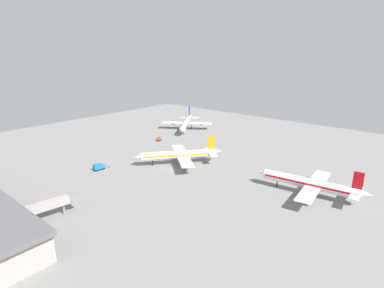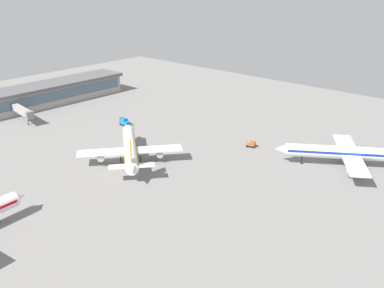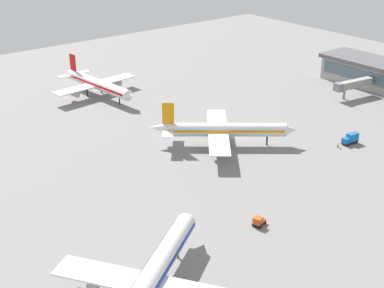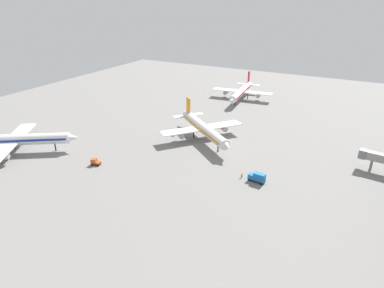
% 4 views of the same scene
% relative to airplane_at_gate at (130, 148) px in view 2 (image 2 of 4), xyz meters
% --- Properties ---
extents(ground, '(288.00, 288.00, 0.00)m').
position_rel_airplane_at_gate_xyz_m(ground, '(2.17, -8.27, -4.96)').
color(ground, gray).
extents(terminal_building, '(90.04, 17.31, 10.29)m').
position_rel_airplane_at_gate_xyz_m(terminal_building, '(-17.38, -86.21, 0.28)').
color(terminal_building, '#9E9993').
rests_on(terminal_building, ground).
extents(airplane_at_gate, '(32.68, 37.38, 13.65)m').
position_rel_airplane_at_gate_xyz_m(airplane_at_gate, '(0.00, 0.00, 0.00)').
color(airplane_at_gate, white).
rests_on(airplane_at_gate, ground).
extents(airplane_distant, '(34.50, 40.97, 14.19)m').
position_rel_airplane_at_gate_xyz_m(airplane_distant, '(-45.39, 57.65, 0.20)').
color(airplane_distant, white).
rests_on(airplane_distant, ground).
extents(catering_truck, '(2.73, 5.78, 3.30)m').
position_rel_airplane_at_gate_xyz_m(catering_truck, '(-23.96, -31.44, -3.27)').
color(catering_truck, black).
rests_on(catering_truck, ground).
extents(baggage_tug, '(2.99, 3.62, 2.30)m').
position_rel_airplane_at_gate_xyz_m(baggage_tug, '(-39.46, 23.67, -3.81)').
color(baggage_tug, black).
rests_on(baggage_tug, ground).
extents(ground_crew_worker, '(0.52, 0.52, 1.67)m').
position_rel_airplane_at_gate_xyz_m(ground_crew_worker, '(-23.50, -26.02, -4.11)').
color(ground_crew_worker, '#1E2338').
rests_on(ground_crew_worker, ground).
extents(jet_bridge, '(5.24, 17.81, 6.74)m').
position_rel_airplane_at_gate_xyz_m(jet_bridge, '(2.51, -67.39, 0.17)').
color(jet_bridge, '#9E9993').
rests_on(jet_bridge, ground).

